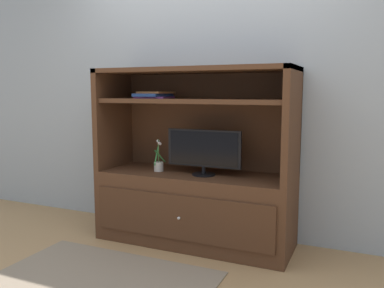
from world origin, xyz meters
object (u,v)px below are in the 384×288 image
(media_console, at_px, (195,188))
(tv_monitor, at_px, (204,150))
(magazine_stack, at_px, (154,95))
(potted_plant, at_px, (159,164))

(media_console, relative_size, tv_monitor, 2.60)
(magazine_stack, bearing_deg, media_console, 1.84)
(tv_monitor, distance_m, potted_plant, 0.43)
(potted_plant, xyz_separation_m, magazine_stack, (-0.06, 0.04, 0.58))
(tv_monitor, bearing_deg, media_console, 154.35)
(tv_monitor, height_order, potted_plant, tv_monitor)
(media_console, xyz_separation_m, tv_monitor, (0.10, -0.05, 0.33))
(magazine_stack, bearing_deg, potted_plant, -35.18)
(tv_monitor, bearing_deg, potted_plant, -179.29)
(media_console, height_order, tv_monitor, media_console)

